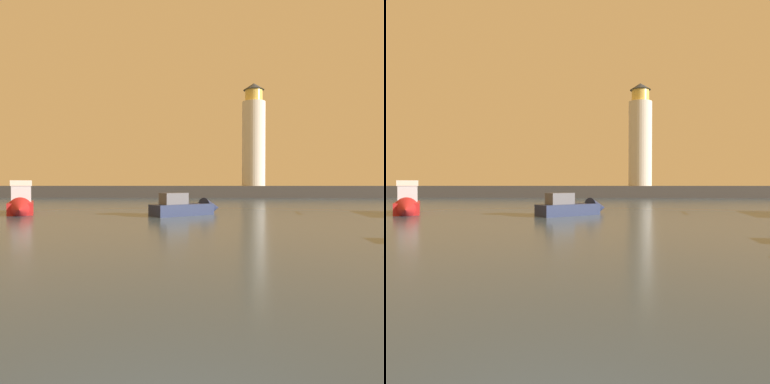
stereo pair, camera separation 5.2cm
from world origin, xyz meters
TOP-DOWN VIEW (x-y plane):
  - ground_plane at (0.00, 31.65)m, footprint 220.00×220.00m
  - breakwater at (0.00, 63.30)m, footprint 76.46×5.96m
  - lighthouse at (9.17, 63.30)m, footprint 4.04×4.04m
  - motorboat_0 at (-13.79, 26.17)m, footprint 4.03×6.11m
  - motorboat_3 at (-0.56, 26.06)m, footprint 5.77×5.01m

SIDE VIEW (x-z plane):
  - ground_plane at x=0.00m, z-range 0.00..0.00m
  - motorboat_3 at x=-0.56m, z-range -0.46..1.57m
  - motorboat_0 at x=-13.79m, z-range -0.72..2.27m
  - breakwater at x=0.00m, z-range 0.00..2.04m
  - lighthouse at x=9.17m, z-range 1.57..19.48m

